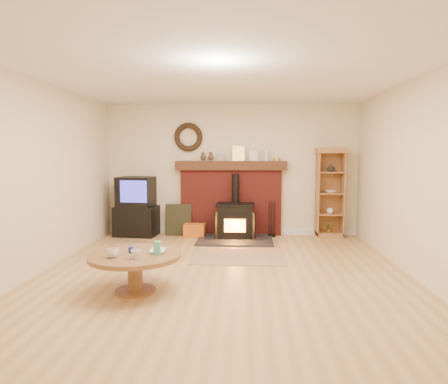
# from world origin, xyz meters

# --- Properties ---
(ground) EXTENTS (5.50, 5.50, 0.00)m
(ground) POSITION_xyz_m (0.00, 0.00, 0.00)
(ground) COLOR #B3854A
(ground) RESTS_ON ground
(room_shell) EXTENTS (5.02, 5.52, 2.61)m
(room_shell) POSITION_xyz_m (-0.02, 0.09, 1.72)
(room_shell) COLOR beige
(room_shell) RESTS_ON ground
(chimney_breast) EXTENTS (2.20, 0.22, 1.78)m
(chimney_breast) POSITION_xyz_m (0.00, 2.67, 0.80)
(chimney_breast) COLOR maroon
(chimney_breast) RESTS_ON ground
(wood_stove) EXTENTS (1.40, 1.00, 1.24)m
(wood_stove) POSITION_xyz_m (0.10, 2.27, 0.33)
(wood_stove) COLOR black
(wood_stove) RESTS_ON ground
(area_rug) EXTENTS (1.46, 1.01, 0.01)m
(area_rug) POSITION_xyz_m (0.20, 0.93, 0.01)
(area_rug) COLOR brown
(area_rug) RESTS_ON ground
(tv_unit) EXTENTS (0.85, 0.63, 1.17)m
(tv_unit) POSITION_xyz_m (-1.87, 2.47, 0.56)
(tv_unit) COLOR black
(tv_unit) RESTS_ON ground
(curio_cabinet) EXTENTS (0.56, 0.40, 1.73)m
(curio_cabinet) POSITION_xyz_m (1.92, 2.55, 0.87)
(curio_cabinet) COLOR #945530
(curio_cabinet) RESTS_ON ground
(firelog_box) EXTENTS (0.42, 0.28, 0.25)m
(firelog_box) POSITION_xyz_m (-0.70, 2.40, 0.13)
(firelog_box) COLOR orange
(firelog_box) RESTS_ON ground
(leaning_painting) EXTENTS (0.52, 0.14, 0.62)m
(leaning_painting) POSITION_xyz_m (-1.05, 2.55, 0.31)
(leaning_painting) COLOR black
(leaning_painting) RESTS_ON ground
(fire_tools) EXTENTS (0.16, 0.16, 0.70)m
(fire_tools) POSITION_xyz_m (0.81, 2.50, 0.13)
(fire_tools) COLOR black
(fire_tools) RESTS_ON ground
(coffee_table) EXTENTS (1.09, 1.09, 0.62)m
(coffee_table) POSITION_xyz_m (-1.00, -0.74, 0.37)
(coffee_table) COLOR brown
(coffee_table) RESTS_ON ground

